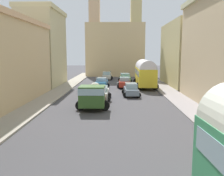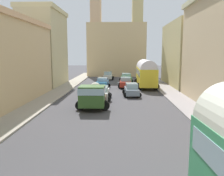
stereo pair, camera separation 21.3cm
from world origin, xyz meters
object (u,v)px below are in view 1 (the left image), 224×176
Objects in this scene: car_4 at (125,82)px; car_5 at (125,78)px; parked_bus_1 at (145,72)px; car_0 at (100,93)px; cargo_truck_0 at (94,95)px; car_2 at (107,76)px; car_1 at (102,83)px; car_3 at (131,90)px.

car_4 is 0.98× the size of car_5.
parked_bus_1 is 2.38× the size of car_4.
car_4 reaches higher than car_0.
car_2 is (0.17, 24.16, -0.39)m from cargo_truck_0.
car_5 is (3.57, 20.53, -0.40)m from cargo_truck_0.
cargo_truck_0 is at bearing -99.86° from car_5.
parked_bus_1 is at bearing 59.85° from car_0.
car_0 is 1.19× the size of car_1.
car_0 is 20.59m from car_2.
car_4 is (2.97, 9.73, 0.01)m from car_0.
car_4 is 7.24m from car_5.
car_3 is (3.90, -6.05, -0.03)m from car_1.
car_1 is at bearing 122.83° from car_3.
car_4 is at bearing 94.28° from car_3.
car_1 is at bearing 90.36° from cargo_truck_0.
car_4 is at bearing 17.34° from car_1.
parked_bus_1 reaches higher than car_5.
car_5 is at bearing 87.84° from car_4.
car_5 is (-2.81, 6.54, -1.50)m from parked_bus_1.
parked_bus_1 is 2.33× the size of car_5.
parked_bus_1 is 3.50m from car_4.
car_0 is at bearing 84.78° from cargo_truck_0.
parked_bus_1 is 1.36× the size of cargo_truck_0.
car_4 is at bearing 73.02° from car_0.
car_1 is 0.92× the size of car_3.
car_5 is at bearing -46.88° from car_2.
parked_bus_1 reaches higher than car_3.
car_2 is 0.97× the size of car_5.
car_0 is 8.68m from car_1.
car_4 reaches higher than car_3.
car_2 reaches higher than car_0.
cargo_truck_0 is 3.61m from car_0.
car_1 is at bearing -91.17° from car_2.
car_0 is at bearing -89.56° from car_2.
car_2 is at bearing 133.12° from car_5.
car_0 is at bearing -100.82° from car_5.
car_5 is (3.64, 8.29, -0.02)m from car_1.
parked_bus_1 is 6.85m from car_1.
car_2 is at bearing 121.42° from parked_bus_1.
cargo_truck_0 is at bearing -89.64° from car_1.
car_1 is 3.53m from car_4.
cargo_truck_0 is 7.29m from car_3.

